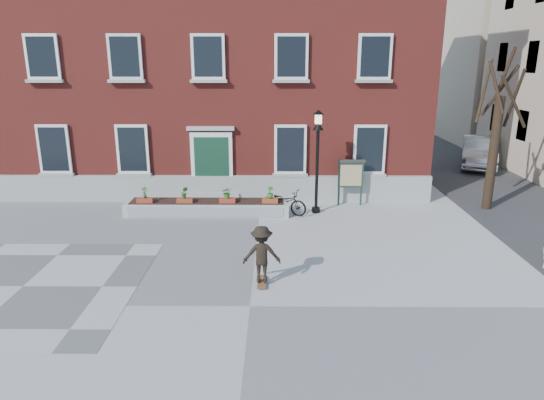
{
  "coord_description": "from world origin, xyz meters",
  "views": [
    {
      "loc": [
        0.62,
        -10.47,
        5.74
      ],
      "look_at": [
        0.5,
        4.0,
        1.5
      ],
      "focal_mm": 32.0,
      "sensor_mm": 36.0,
      "label": 1
    }
  ],
  "objects_px": {
    "skateboarder": "(262,254)",
    "bicycle": "(284,202)",
    "notice_board": "(351,175)",
    "lamp_post": "(318,148)",
    "parked_car": "(480,152)"
  },
  "relations": [
    {
      "from": "parked_car",
      "to": "skateboarder",
      "type": "distance_m",
      "value": 18.58
    },
    {
      "from": "bicycle",
      "to": "lamp_post",
      "type": "xyz_separation_m",
      "value": [
        1.26,
        0.24,
        2.05
      ]
    },
    {
      "from": "lamp_post",
      "to": "skateboarder",
      "type": "relative_size",
      "value": 2.43
    },
    {
      "from": "notice_board",
      "to": "skateboarder",
      "type": "distance_m",
      "value": 7.96
    },
    {
      "from": "parked_car",
      "to": "notice_board",
      "type": "height_order",
      "value": "notice_board"
    },
    {
      "from": "parked_car",
      "to": "notice_board",
      "type": "xyz_separation_m",
      "value": [
        -8.16,
        -7.37,
        0.44
      ]
    },
    {
      "from": "lamp_post",
      "to": "skateboarder",
      "type": "xyz_separation_m",
      "value": [
        -1.92,
        -6.22,
        -1.7
      ]
    },
    {
      "from": "skateboarder",
      "to": "bicycle",
      "type": "bearing_deg",
      "value": 83.71
    },
    {
      "from": "parked_car",
      "to": "notice_board",
      "type": "relative_size",
      "value": 2.66
    },
    {
      "from": "bicycle",
      "to": "lamp_post",
      "type": "bearing_deg",
      "value": -54.95
    },
    {
      "from": "lamp_post",
      "to": "notice_board",
      "type": "bearing_deg",
      "value": 34.01
    },
    {
      "from": "parked_car",
      "to": "lamp_post",
      "type": "xyz_separation_m",
      "value": [
        -9.6,
        -8.35,
        1.72
      ]
    },
    {
      "from": "parked_car",
      "to": "skateboarder",
      "type": "bearing_deg",
      "value": -107.44
    },
    {
      "from": "notice_board",
      "to": "lamp_post",
      "type": "bearing_deg",
      "value": -145.99
    },
    {
      "from": "bicycle",
      "to": "lamp_post",
      "type": "distance_m",
      "value": 2.42
    }
  ]
}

